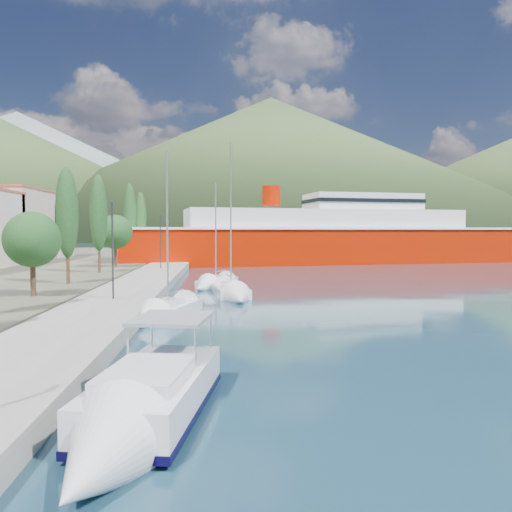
{
  "coord_description": "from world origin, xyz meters",
  "views": [
    {
      "loc": [
        -2.24,
        -17.34,
        5.15
      ],
      "look_at": [
        0.0,
        14.0,
        3.5
      ],
      "focal_mm": 35.0,
      "sensor_mm": 36.0,
      "label": 1
    }
  ],
  "objects": [
    {
      "name": "motor_cruiser",
      "position": [
        -4.28,
        -5.1,
        0.53
      ],
      "size": [
        3.92,
        8.95,
        3.19
      ],
      "color": "black",
      "rests_on": "ground"
    },
    {
      "name": "tree_row",
      "position": [
        -14.81,
        31.92,
        5.98
      ],
      "size": [
        4.11,
        61.43,
        10.94
      ],
      "color": "#47301E",
      "rests_on": "land_strip"
    },
    {
      "name": "ferry",
      "position": [
        14.29,
        60.02,
        3.78
      ],
      "size": [
        63.9,
        23.11,
        12.43
      ],
      "color": "#AA1500",
      "rests_on": "ground"
    },
    {
      "name": "sailboat_near",
      "position": [
        -5.81,
        11.14,
        0.29
      ],
      "size": [
        4.28,
        7.71,
        10.61
      ],
      "color": "silver",
      "rests_on": "ground"
    },
    {
      "name": "sailboat_far",
      "position": [
        -3.16,
        26.62,
        0.29
      ],
      "size": [
        4.65,
        7.29,
        10.24
      ],
      "color": "silver",
      "rests_on": "ground"
    },
    {
      "name": "lamp_posts",
      "position": [
        -9.0,
        15.8,
        4.08
      ],
      "size": [
        0.15,
        46.86,
        6.06
      ],
      "color": "#2D2D33",
      "rests_on": "quay"
    },
    {
      "name": "ground",
      "position": [
        0.0,
        120.0,
        0.0
      ],
      "size": [
        1400.0,
        1400.0,
        0.0
      ],
      "primitive_type": "plane",
      "color": "#193849"
    },
    {
      "name": "hills_near",
      "position": [
        98.04,
        372.5,
        49.18
      ],
      "size": [
        1010.0,
        520.0,
        115.0
      ],
      "color": "#3B5129",
      "rests_on": "ground"
    },
    {
      "name": "hills_far",
      "position": [
        138.59,
        618.73,
        77.39
      ],
      "size": [
        1480.0,
        900.0,
        180.0
      ],
      "color": "gray",
      "rests_on": "ground"
    },
    {
      "name": "quay",
      "position": [
        -9.0,
        26.0,
        0.4
      ],
      "size": [
        5.0,
        88.0,
        0.8
      ],
      "primitive_type": "cube",
      "color": "gray",
      "rests_on": "ground"
    },
    {
      "name": "sailboat_mid",
      "position": [
        -1.22,
        19.88,
        0.31
      ],
      "size": [
        3.35,
        9.07,
        12.75
      ],
      "color": "silver",
      "rests_on": "ground"
    }
  ]
}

